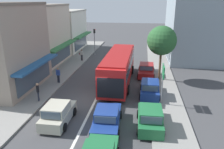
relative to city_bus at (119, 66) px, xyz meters
The scene contains 19 objects.
ground_plane 5.15m from the city_bus, 108.72° to the right, with size 140.00×140.00×0.00m, color #3F3F42.
lane_centre_line 2.49m from the city_bus, 160.70° to the right, with size 0.20×28.00×0.01m, color silver.
sidewalk_left 8.66m from the city_bus, behind, with size 5.20×44.00×0.14m, color gray.
kerb_right 5.21m from the city_bus, 17.40° to the left, with size 2.80×44.00×0.12m, color gray.
shopfront_mid_block 13.25m from the city_bus, 153.62° to the left, with size 7.31×9.32×7.98m.
shopfront_far_end 19.18m from the city_bus, 127.80° to the left, with size 7.66×8.94×6.88m.
building_right_far 15.89m from the city_bus, 50.49° to the left, with size 8.82×11.36×9.46m.
city_bus is the anchor object (origin of this frame).
sedan_queue_far_back 8.91m from the city_bus, 88.70° to the right, with size 2.05×4.28×1.47m.
hatchback_adjacent_lane_lead 9.40m from the city_bus, 111.42° to the right, with size 1.83×3.71×1.54m.
parked_hatchback_kerb_front 9.00m from the city_bus, 69.31° to the right, with size 1.89×3.74×1.54m.
parked_hatchback_kerb_second 4.58m from the city_bus, 42.95° to the right, with size 1.87×3.73×1.54m.
parked_sedan_kerb_third 4.25m from the city_bus, 43.65° to the left, with size 1.98×4.24×1.47m.
traffic_light_downstreet 13.10m from the city_bus, 113.66° to the left, with size 0.33×0.24×4.20m.
directional_road_sign 6.40m from the city_bus, 49.03° to the right, with size 0.10×1.40×3.60m.
street_tree_right 5.25m from the city_bus, 18.05° to the left, with size 3.10×3.10×5.98m.
pedestrian_with_handbag_near 10.16m from the city_bus, 128.43° to the left, with size 0.65×0.41×1.63m.
pedestrian_browsing_midblock 8.57m from the city_bus, 138.17° to the right, with size 0.36×0.52×1.63m.
pedestrian_far_walker 6.45m from the city_bus, 169.07° to the right, with size 0.53×0.34×1.63m.
Camera 1 is at (3.97, -17.37, 8.45)m, focal length 35.00 mm.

